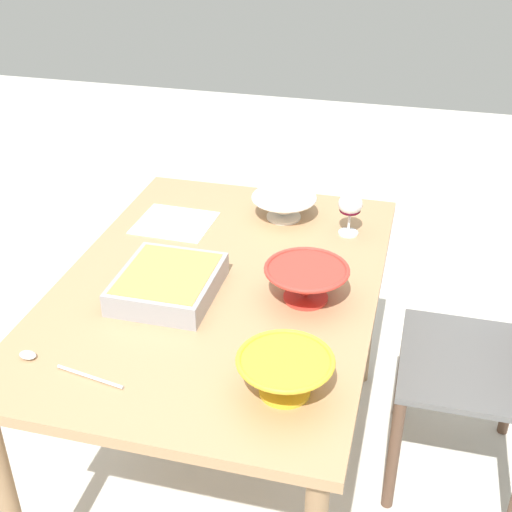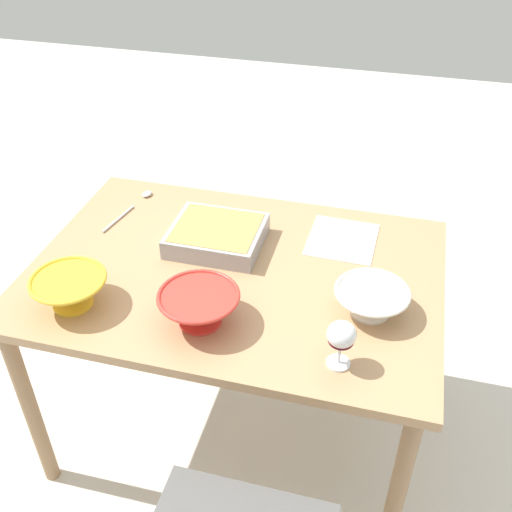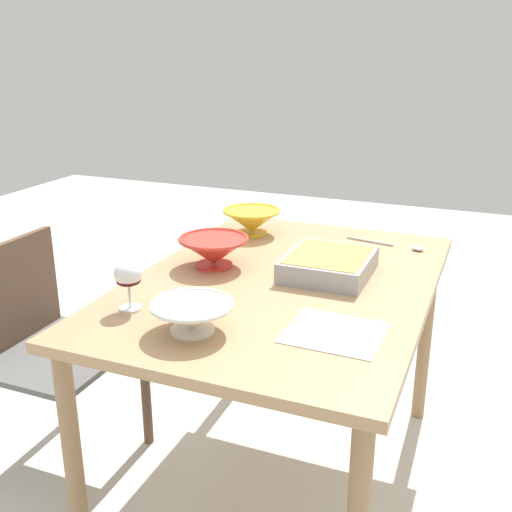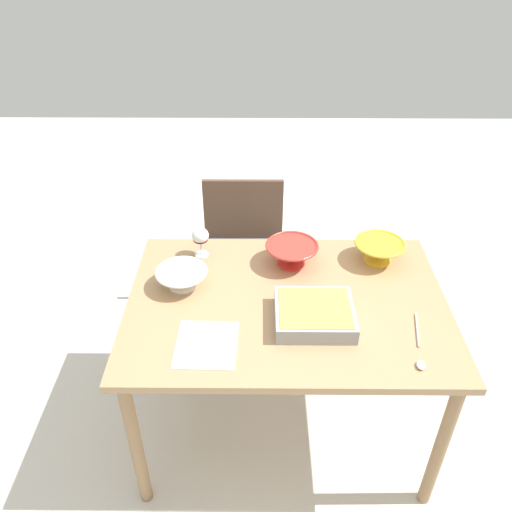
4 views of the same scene
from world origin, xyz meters
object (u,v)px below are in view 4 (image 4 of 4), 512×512
at_px(chair, 243,247).
at_px(casserole_dish, 314,313).
at_px(mixing_bowl, 379,251).
at_px(small_bowl, 292,253).
at_px(wine_glass, 200,237).
at_px(serving_spoon, 419,351).
at_px(serving_bowl, 182,277).
at_px(napkin, 206,344).
at_px(dining_table, 286,316).

xyz_separation_m(chair, casserole_dish, (0.29, -0.90, 0.32)).
height_order(mixing_bowl, small_bowl, small_bowl).
distance_m(wine_glass, serving_spoon, 1.00).
bearing_deg(serving_bowl, small_bowl, 19.49).
xyz_separation_m(wine_glass, small_bowl, (0.39, -0.06, -0.04)).
xyz_separation_m(serving_bowl, napkin, (0.12, -0.33, -0.04)).
height_order(dining_table, wine_glass, wine_glass).
distance_m(dining_table, serving_bowl, 0.45).
distance_m(mixing_bowl, serving_bowl, 0.84).
bearing_deg(napkin, dining_table, 39.21).
distance_m(small_bowl, serving_bowl, 0.48).
bearing_deg(chair, napkin, -95.40).
bearing_deg(casserole_dish, napkin, -162.02).
height_order(serving_spoon, napkin, serving_spoon).
relative_size(casserole_dish, mixing_bowl, 1.35).
xyz_separation_m(chair, mixing_bowl, (0.60, -0.52, 0.33)).
bearing_deg(casserole_dish, chair, 108.02).
bearing_deg(small_bowl, mixing_bowl, 3.72).
bearing_deg(serving_bowl, dining_table, -12.07).
bearing_deg(napkin, chair, 84.60).
bearing_deg(wine_glass, casserole_dish, -42.71).
distance_m(serving_bowl, napkin, 0.36).
xyz_separation_m(wine_glass, serving_bowl, (-0.06, -0.22, -0.05)).
bearing_deg(small_bowl, wine_glass, 171.22).
distance_m(serving_spoon, napkin, 0.75).
bearing_deg(dining_table, mixing_bowl, 34.13).
bearing_deg(wine_glass, mixing_bowl, -2.70).
xyz_separation_m(small_bowl, serving_bowl, (-0.45, -0.16, -0.01)).
height_order(mixing_bowl, serving_bowl, mixing_bowl).
bearing_deg(casserole_dish, wine_glass, 137.29).
height_order(chair, napkin, chair).
bearing_deg(casserole_dish, mixing_bowl, 51.54).
bearing_deg(serving_bowl, wine_glass, 75.61).
bearing_deg(napkin, wine_glass, 97.05).
relative_size(small_bowl, serving_spoon, 0.79).
relative_size(mixing_bowl, small_bowl, 0.96).
relative_size(small_bowl, napkin, 0.95).
height_order(chair, small_bowl, small_bowl).
distance_m(mixing_bowl, small_bowl, 0.38).
height_order(small_bowl, serving_spoon, small_bowl).
height_order(chair, serving_spoon, chair).
height_order(dining_table, serving_bowl, serving_bowl).
height_order(small_bowl, serving_bowl, small_bowl).
xyz_separation_m(small_bowl, serving_spoon, (0.42, -0.52, -0.05)).
xyz_separation_m(dining_table, serving_bowl, (-0.42, 0.09, 0.13)).
height_order(casserole_dish, serving_bowl, serving_bowl).
distance_m(small_bowl, serving_spoon, 0.67).
bearing_deg(mixing_bowl, wine_glass, 177.30).
distance_m(chair, mixing_bowl, 0.86).
xyz_separation_m(casserole_dish, serving_bowl, (-0.52, 0.20, 0.01)).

